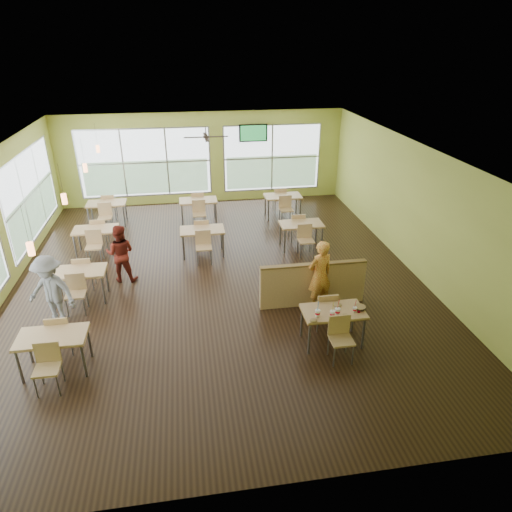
{
  "coord_description": "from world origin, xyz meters",
  "views": [
    {
      "loc": [
        -0.66,
        -10.14,
        5.56
      ],
      "look_at": [
        0.8,
        -0.98,
        1.04
      ],
      "focal_mm": 32.0,
      "sensor_mm": 36.0,
      "label": 1
    }
  ],
  "objects_px": {
    "main_table": "(333,316)",
    "man_plaid": "(320,275)",
    "food_basket": "(360,307)",
    "half_wall_divider": "(313,284)"
  },
  "relations": [
    {
      "from": "main_table",
      "to": "man_plaid",
      "type": "relative_size",
      "value": 0.93
    },
    {
      "from": "man_plaid",
      "to": "food_basket",
      "type": "distance_m",
      "value": 1.39
    },
    {
      "from": "man_plaid",
      "to": "food_basket",
      "type": "bearing_deg",
      "value": 89.85
    },
    {
      "from": "main_table",
      "to": "half_wall_divider",
      "type": "relative_size",
      "value": 0.63
    },
    {
      "from": "main_table",
      "to": "half_wall_divider",
      "type": "xyz_separation_m",
      "value": [
        0.0,
        1.45,
        -0.11
      ]
    },
    {
      "from": "man_plaid",
      "to": "food_basket",
      "type": "height_order",
      "value": "man_plaid"
    },
    {
      "from": "half_wall_divider",
      "to": "food_basket",
      "type": "bearing_deg",
      "value": -70.59
    },
    {
      "from": "main_table",
      "to": "half_wall_divider",
      "type": "distance_m",
      "value": 1.45
    },
    {
      "from": "main_table",
      "to": "food_basket",
      "type": "xyz_separation_m",
      "value": [
        0.52,
        -0.02,
        0.15
      ]
    },
    {
      "from": "man_plaid",
      "to": "food_basket",
      "type": "xyz_separation_m",
      "value": [
        0.42,
        -1.33,
        -0.04
      ]
    }
  ]
}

